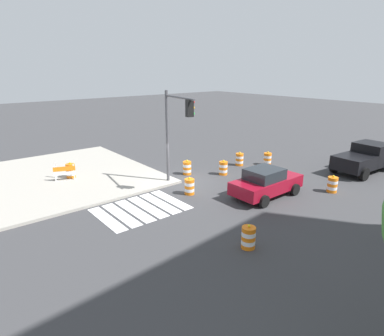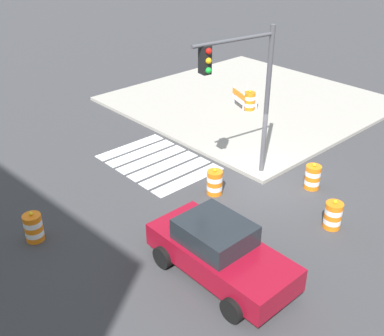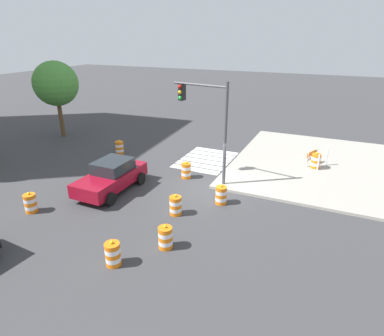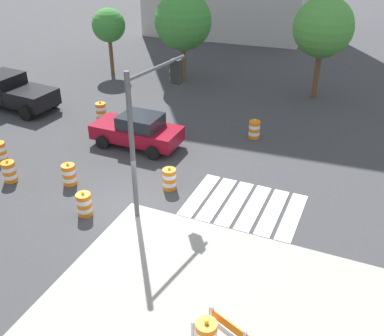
{
  "view_description": "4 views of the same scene",
  "coord_description": "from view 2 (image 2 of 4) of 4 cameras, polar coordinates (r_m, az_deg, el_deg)",
  "views": [
    {
      "loc": [
        11.64,
        15.25,
        6.87
      ],
      "look_at": [
        0.52,
        1.65,
        1.47
      ],
      "focal_mm": 30.52,
      "sensor_mm": 36.0,
      "label": 1
    },
    {
      "loc": [
        -9.21,
        11.99,
        8.94
      ],
      "look_at": [
        0.77,
        2.87,
        1.47
      ],
      "focal_mm": 43.7,
      "sensor_mm": 36.0,
      "label": 2
    },
    {
      "loc": [
        -15.01,
        -5.74,
        7.77
      ],
      "look_at": [
        0.84,
        1.4,
        0.65
      ],
      "focal_mm": 30.64,
      "sensor_mm": 36.0,
      "label": 3
    },
    {
      "loc": [
        7.83,
        -12.19,
        9.97
      ],
      "look_at": [
        1.42,
        2.63,
        0.65
      ],
      "focal_mm": 41.84,
      "sensor_mm": 36.0,
      "label": 4
    }
  ],
  "objects": [
    {
      "name": "sidewalk_corner",
      "position": [
        25.17,
        6.96,
        8.1
      ],
      "size": [
        12.0,
        12.0,
        0.15
      ],
      "primitive_type": "cube",
      "color": "#9E998E",
      "rests_on": "ground"
    },
    {
      "name": "traffic_barrel_median_near",
      "position": [
        16.64,
        2.78,
        -1.77
      ],
      "size": [
        0.56,
        0.56,
        1.02
      ],
      "color": "orange",
      "rests_on": "ground"
    },
    {
      "name": "traffic_barrel_far_curb",
      "position": [
        17.51,
        14.5,
        -1.07
      ],
      "size": [
        0.56,
        0.56,
        1.02
      ],
      "color": "orange",
      "rests_on": "ground"
    },
    {
      "name": "crosswalk_stripes",
      "position": [
        18.92,
        -4.21,
        0.69
      ],
      "size": [
        4.35,
        3.2,
        0.02
      ],
      "color": "silver",
      "rests_on": "ground"
    },
    {
      "name": "traffic_barrel_on_sidewalk",
      "position": [
        23.71,
        7.02,
        8.14
      ],
      "size": [
        0.56,
        0.56,
        1.02
      ],
      "color": "orange",
      "rests_on": "sidewalk_corner"
    },
    {
      "name": "traffic_light_pole",
      "position": [
        16.01,
        6.32,
        10.45
      ],
      "size": [
        0.73,
        3.26,
        5.5
      ],
      "color": "#4C4C51",
      "rests_on": "sidewalk_corner"
    },
    {
      "name": "construction_barricade",
      "position": [
        23.82,
        6.03,
        8.59
      ],
      "size": [
        1.43,
        1.17,
        1.0
      ],
      "color": "silver",
      "rests_on": "sidewalk_corner"
    },
    {
      "name": "traffic_barrel_near_corner",
      "position": [
        15.56,
        16.82,
        -5.54
      ],
      "size": [
        0.56,
        0.56,
        1.02
      ],
      "color": "orange",
      "rests_on": "ground"
    },
    {
      "name": "sports_car",
      "position": [
        12.93,
        3.37,
        -10.05
      ],
      "size": [
        4.31,
        2.15,
        1.63
      ],
      "color": "maroon",
      "rests_on": "ground"
    },
    {
      "name": "traffic_barrel_lane_center",
      "position": [
        15.16,
        -18.77,
        -6.88
      ],
      "size": [
        0.56,
        0.56,
        1.02
      ],
      "color": "orange",
      "rests_on": "ground"
    },
    {
      "name": "ground_plane",
      "position": [
        17.56,
        8.65,
        -2.03
      ],
      "size": [
        120.0,
        120.0,
        0.0
      ],
      "primitive_type": "plane",
      "color": "#38383A"
    }
  ]
}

